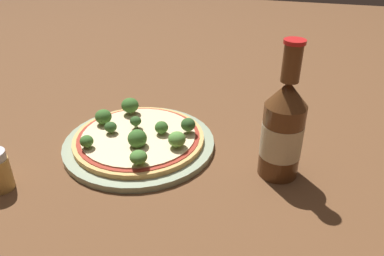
# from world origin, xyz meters

# --- Properties ---
(ground_plane) EXTENTS (3.00, 3.00, 0.00)m
(ground_plane) POSITION_xyz_m (0.00, 0.00, 0.00)
(ground_plane) COLOR brown
(plate) EXTENTS (0.29, 0.29, 0.01)m
(plate) POSITION_xyz_m (-0.00, 0.00, 0.01)
(plate) COLOR #93A384
(plate) RESTS_ON ground_plane
(pizza) EXTENTS (0.25, 0.25, 0.01)m
(pizza) POSITION_xyz_m (0.00, -0.00, 0.02)
(pizza) COLOR tan
(pizza) RESTS_ON plate
(broccoli_floret_0) EXTENTS (0.02, 0.02, 0.02)m
(broccoli_floret_0) POSITION_xyz_m (-0.07, -0.07, 0.04)
(broccoli_floret_0) COLOR #89A866
(broccoli_floret_0) RESTS_ON pizza
(broccoli_floret_1) EXTENTS (0.03, 0.03, 0.03)m
(broccoli_floret_1) POSITION_xyz_m (0.09, 0.03, 0.04)
(broccoli_floret_1) COLOR #89A866
(broccoli_floret_1) RESTS_ON pizza
(broccoli_floret_2) EXTENTS (0.02, 0.02, 0.02)m
(broccoli_floret_2) POSITION_xyz_m (-0.05, -0.01, 0.04)
(broccoli_floret_2) COLOR #89A866
(broccoli_floret_2) RESTS_ON pizza
(broccoli_floret_3) EXTENTS (0.03, 0.03, 0.03)m
(broccoli_floret_3) POSITION_xyz_m (-0.08, 0.02, 0.04)
(broccoli_floret_3) COLOR #89A866
(broccoli_floret_3) RESTS_ON pizza
(broccoli_floret_4) EXTENTS (0.03, 0.03, 0.03)m
(broccoli_floret_4) POSITION_xyz_m (0.04, -0.09, 0.04)
(broccoli_floret_4) COLOR #89A866
(broccoli_floret_4) RESTS_ON pizza
(broccoli_floret_5) EXTENTS (0.02, 0.02, 0.03)m
(broccoli_floret_5) POSITION_xyz_m (-0.01, 0.02, 0.04)
(broccoli_floret_5) COLOR #89A866
(broccoli_floret_5) RESTS_ON pizza
(broccoli_floret_6) EXTENTS (0.04, 0.04, 0.03)m
(broccoli_floret_6) POSITION_xyz_m (-0.05, 0.08, 0.05)
(broccoli_floret_6) COLOR #89A866
(broccoli_floret_6) RESTS_ON pizza
(broccoli_floret_7) EXTENTS (0.03, 0.03, 0.03)m
(broccoli_floret_7) POSITION_xyz_m (0.08, -0.02, 0.04)
(broccoli_floret_7) COLOR #89A866
(broccoli_floret_7) RESTS_ON pizza
(broccoli_floret_8) EXTENTS (0.03, 0.03, 0.03)m
(broccoli_floret_8) POSITION_xyz_m (0.01, -0.04, 0.04)
(broccoli_floret_8) COLOR #89A866
(broccoli_floret_8) RESTS_ON pizza
(broccoli_floret_9) EXTENTS (0.03, 0.03, 0.03)m
(broccoli_floret_9) POSITION_xyz_m (0.04, 0.01, 0.04)
(broccoli_floret_9) COLOR #89A866
(broccoli_floret_9) RESTS_ON pizza
(beer_bottle) EXTENTS (0.07, 0.07, 0.24)m
(beer_bottle) POSITION_xyz_m (0.26, -0.02, 0.09)
(beer_bottle) COLOR #563319
(beer_bottle) RESTS_ON ground_plane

